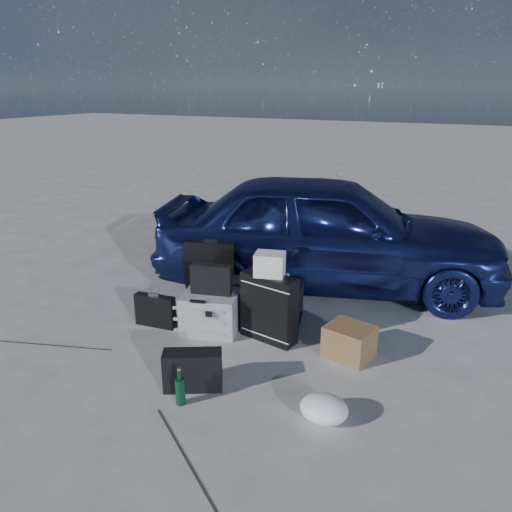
{
  "coord_description": "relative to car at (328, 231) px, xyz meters",
  "views": [
    {
      "loc": [
        2.26,
        -3.15,
        2.23
      ],
      "look_at": [
        0.24,
        0.85,
        0.7
      ],
      "focal_mm": 35.0,
      "sensor_mm": 36.0,
      "label": 1
    }
  ],
  "objects": [
    {
      "name": "white_carton",
      "position": [
        -0.03,
        -1.49,
        0.08
      ],
      "size": [
        0.3,
        0.27,
        0.21
      ],
      "primitive_type": "cube",
      "rotation": [
        0.0,
        0.0,
        0.27
      ],
      "color": "silver",
      "rests_on": "suitcase_right"
    },
    {
      "name": "duffel_bag",
      "position": [
        -0.27,
        -1.08,
        -0.48
      ],
      "size": [
        0.79,
        0.5,
        0.37
      ],
      "primitive_type": "cube",
      "rotation": [
        0.0,
        0.0,
        0.27
      ],
      "color": "black",
      "rests_on": "ground"
    },
    {
      "name": "cardboard_box",
      "position": [
        0.73,
        -1.47,
        -0.52
      ],
      "size": [
        0.44,
        0.4,
        0.28
      ],
      "primitive_type": "cube",
      "rotation": [
        0.0,
        0.0,
        -0.2
      ],
      "color": "brown",
      "rests_on": "ground"
    },
    {
      "name": "suitcase_right",
      "position": [
        -0.02,
        -1.5,
        -0.34
      ],
      "size": [
        0.55,
        0.28,
        0.63
      ],
      "primitive_type": "cube",
      "rotation": [
        0.0,
        0.0,
        -0.18
      ],
      "color": "black",
      "rests_on": "ground"
    },
    {
      "name": "flat_box_black",
      "position": [
        -0.26,
        -1.1,
        -0.19
      ],
      "size": [
        0.35,
        0.31,
        0.06
      ],
      "primitive_type": "cube",
      "rotation": [
        0.0,
        0.0,
        -0.42
      ],
      "color": "black",
      "rests_on": "flat_box_white"
    },
    {
      "name": "briefcase",
      "position": [
        -1.13,
        -1.76,
        -0.5
      ],
      "size": [
        0.42,
        0.14,
        0.32
      ],
      "primitive_type": "cube",
      "rotation": [
        0.0,
        0.0,
        0.11
      ],
      "color": "black",
      "rests_on": "ground"
    },
    {
      "name": "suitcase_left",
      "position": [
        -0.93,
        -1.02,
        -0.31
      ],
      "size": [
        0.57,
        0.33,
        0.69
      ],
      "primitive_type": "cube",
      "rotation": [
        0.0,
        0.0,
        0.28
      ],
      "color": "black",
      "rests_on": "ground"
    },
    {
      "name": "green_bottle",
      "position": [
        -0.18,
        -2.7,
        -0.52
      ],
      "size": [
        0.09,
        0.09,
        0.29
      ],
      "primitive_type": "cylinder",
      "rotation": [
        0.0,
        0.0,
        0.27
      ],
      "color": "black",
      "rests_on": "ground"
    },
    {
      "name": "flat_box_white",
      "position": [
        -0.28,
        -1.08,
        -0.26
      ],
      "size": [
        0.43,
        0.33,
        0.07
      ],
      "primitive_type": "cube",
      "rotation": [
        0.0,
        0.0,
        0.04
      ],
      "color": "silver",
      "rests_on": "duffel_bag"
    },
    {
      "name": "laptop_bag",
      "position": [
        -0.59,
        -1.58,
        -0.14
      ],
      "size": [
        0.39,
        0.19,
        0.29
      ],
      "primitive_type": "cube",
      "rotation": [
        0.0,
        0.0,
        0.25
      ],
      "color": "black",
      "rests_on": "pelican_case"
    },
    {
      "name": "plastic_bag",
      "position": [
        0.83,
        -2.41,
        -0.56
      ],
      "size": [
        0.35,
        0.3,
        0.19
      ],
      "primitive_type": "ellipsoid",
      "rotation": [
        0.0,
        0.0,
        0.02
      ],
      "color": "white",
      "rests_on": "ground"
    },
    {
      "name": "pelican_case",
      "position": [
        -0.6,
        -1.59,
        -0.47
      ],
      "size": [
        0.61,
        0.55,
        0.38
      ],
      "primitive_type": "cube",
      "rotation": [
        0.0,
        0.0,
        0.27
      ],
      "color": "#989B9D",
      "rests_on": "ground"
    },
    {
      "name": "car",
      "position": [
        0.0,
        0.0,
        0.0
      ],
      "size": [
        4.15,
        2.65,
        1.32
      ],
      "primitive_type": "imported",
      "rotation": [
        0.0,
        0.0,
        1.88
      ],
      "color": "navy",
      "rests_on": "ground"
    },
    {
      "name": "ground",
      "position": [
        -0.52,
        -2.1,
        -0.66
      ],
      "size": [
        60.0,
        60.0,
        0.0
      ],
      "primitive_type": "plane",
      "color": "beige",
      "rests_on": "ground"
    },
    {
      "name": "messenger_bag",
      "position": [
        -0.21,
        -2.49,
        -0.5
      ],
      "size": [
        0.47,
        0.37,
        0.31
      ],
      "primitive_type": "cube",
      "rotation": [
        0.0,
        0.0,
        0.51
      ],
      "color": "black",
      "rests_on": "ground"
    }
  ]
}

